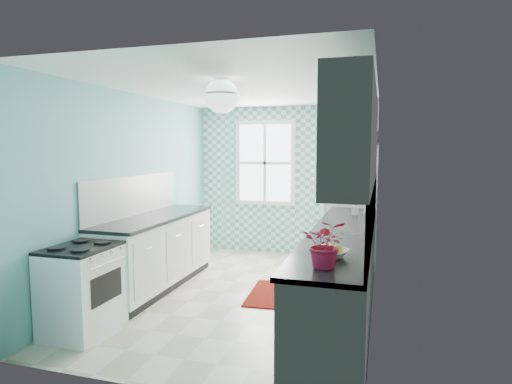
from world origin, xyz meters
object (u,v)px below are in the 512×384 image
(ceiling_light, at_px, (222,96))
(fridge, at_px, (350,205))
(sink, at_px, (351,216))
(stove, at_px, (82,288))
(fruit_bowl, at_px, (331,253))
(potted_plant, at_px, (326,244))
(microwave, at_px, (352,134))

(ceiling_light, bearing_deg, fridge, 67.05)
(fridge, relative_size, sink, 3.48)
(stove, xyz_separation_m, fruit_bowl, (2.40, -0.06, 0.53))
(ceiling_light, bearing_deg, fruit_bowl, -32.29)
(ceiling_light, relative_size, sink, 0.66)
(ceiling_light, height_order, potted_plant, ceiling_light)
(stove, height_order, fruit_bowl, fruit_bowl)
(fridge, height_order, fruit_bowl, fridge)
(ceiling_light, distance_m, fruit_bowl, 1.96)
(stove, bearing_deg, potted_plant, -12.53)
(ceiling_light, bearing_deg, stove, -149.82)
(potted_plant, relative_size, microwave, 0.62)
(fruit_bowl, xyz_separation_m, microwave, (-0.09, 3.38, 1.04))
(fridge, distance_m, stove, 4.07)
(ceiling_light, xyz_separation_m, potted_plant, (1.20, -1.07, -1.20))
(fridge, xyz_separation_m, fruit_bowl, (0.09, -3.38, 0.05))
(ceiling_light, distance_m, fridge, 3.17)
(stove, xyz_separation_m, sink, (2.40, 2.13, 0.49))
(stove, bearing_deg, fruit_bowl, -5.12)
(fridge, relative_size, fruit_bowl, 6.87)
(ceiling_light, xyz_separation_m, microwave, (1.11, 2.62, -0.31))
(fruit_bowl, height_order, microwave, microwave)
(fridge, height_order, microwave, microwave)
(stove, bearing_deg, fridge, 51.51)
(ceiling_light, distance_m, microwave, 2.86)
(stove, height_order, microwave, microwave)
(microwave, bearing_deg, fruit_bowl, 91.64)
(sink, bearing_deg, fruit_bowl, -88.43)
(fridge, bearing_deg, potted_plant, -87.03)
(fruit_bowl, relative_size, potted_plant, 0.75)
(fruit_bowl, bearing_deg, potted_plant, -90.00)
(potted_plant, bearing_deg, microwave, 91.40)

